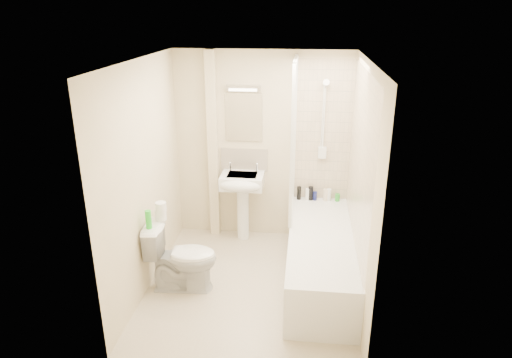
# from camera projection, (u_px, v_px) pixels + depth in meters

# --- Properties ---
(floor) EXTENTS (2.50, 2.50, 0.00)m
(floor) POSITION_uv_depth(u_px,v_px,m) (251.00, 285.00, 5.01)
(floor) COLOR beige
(floor) RESTS_ON ground
(wall_back) EXTENTS (2.20, 0.02, 2.40)m
(wall_back) POSITION_uv_depth(u_px,v_px,m) (262.00, 147.00, 5.75)
(wall_back) COLOR beige
(wall_back) RESTS_ON ground
(wall_left) EXTENTS (0.02, 2.50, 2.40)m
(wall_left) POSITION_uv_depth(u_px,v_px,m) (144.00, 179.00, 4.70)
(wall_left) COLOR beige
(wall_left) RESTS_ON ground
(wall_right) EXTENTS (0.02, 2.50, 2.40)m
(wall_right) POSITION_uv_depth(u_px,v_px,m) (361.00, 187.00, 4.47)
(wall_right) COLOR beige
(wall_right) RESTS_ON ground
(ceiling) EXTENTS (2.20, 2.50, 0.02)m
(ceiling) POSITION_uv_depth(u_px,v_px,m) (250.00, 61.00, 4.16)
(ceiling) COLOR white
(ceiling) RESTS_ON wall_back
(tile_back) EXTENTS (0.70, 0.01, 1.75)m
(tile_back) POSITION_uv_depth(u_px,v_px,m) (323.00, 132.00, 5.58)
(tile_back) COLOR beige
(tile_back) RESTS_ON wall_back
(tile_right) EXTENTS (0.01, 2.10, 1.75)m
(tile_right) POSITION_uv_depth(u_px,v_px,m) (360.00, 159.00, 4.58)
(tile_right) COLOR beige
(tile_right) RESTS_ON wall_right
(pipe_boxing) EXTENTS (0.12, 0.12, 2.40)m
(pipe_boxing) POSITION_uv_depth(u_px,v_px,m) (213.00, 147.00, 5.76)
(pipe_boxing) COLOR beige
(pipe_boxing) RESTS_ON ground
(splashback) EXTENTS (0.60, 0.02, 0.30)m
(splashback) POSITION_uv_depth(u_px,v_px,m) (244.00, 160.00, 5.82)
(splashback) COLOR beige
(splashback) RESTS_ON wall_back
(mirror) EXTENTS (0.46, 0.01, 0.60)m
(mirror) POSITION_uv_depth(u_px,v_px,m) (244.00, 118.00, 5.63)
(mirror) COLOR white
(mirror) RESTS_ON wall_back
(strip_light) EXTENTS (0.42, 0.07, 0.07)m
(strip_light) POSITION_uv_depth(u_px,v_px,m) (243.00, 88.00, 5.47)
(strip_light) COLOR silver
(strip_light) RESTS_ON wall_back
(bathtub) EXTENTS (0.70, 2.10, 0.55)m
(bathtub) POSITION_uv_depth(u_px,v_px,m) (320.00, 256.00, 5.02)
(bathtub) COLOR white
(bathtub) RESTS_ON ground
(shower_screen) EXTENTS (0.04, 0.92, 1.80)m
(shower_screen) POSITION_uv_depth(u_px,v_px,m) (293.00, 139.00, 5.20)
(shower_screen) COLOR white
(shower_screen) RESTS_ON bathtub
(shower_fixture) EXTENTS (0.10, 0.16, 0.99)m
(shower_fixture) POSITION_uv_depth(u_px,v_px,m) (324.00, 123.00, 5.49)
(shower_fixture) COLOR white
(shower_fixture) RESTS_ON wall_back
(pedestal_sink) EXTENTS (0.53, 0.49, 1.02)m
(pedestal_sink) POSITION_uv_depth(u_px,v_px,m) (242.00, 189.00, 5.72)
(pedestal_sink) COLOR white
(pedestal_sink) RESTS_ON ground
(bottle_black_a) EXTENTS (0.05, 0.05, 0.17)m
(bottle_black_a) POSITION_uv_depth(u_px,v_px,m) (299.00, 193.00, 5.81)
(bottle_black_a) COLOR black
(bottle_black_a) RESTS_ON bathtub
(bottle_white_a) EXTENTS (0.05, 0.05, 0.15)m
(bottle_white_a) POSITION_uv_depth(u_px,v_px,m) (307.00, 194.00, 5.81)
(bottle_white_a) COLOR white
(bottle_white_a) RESTS_ON bathtub
(bottle_black_b) EXTENTS (0.06, 0.06, 0.18)m
(bottle_black_b) POSITION_uv_depth(u_px,v_px,m) (311.00, 193.00, 5.80)
(bottle_black_b) COLOR black
(bottle_black_b) RESTS_ON bathtub
(bottle_blue) EXTENTS (0.05, 0.05, 0.11)m
(bottle_blue) POSITION_uv_depth(u_px,v_px,m) (315.00, 196.00, 5.80)
(bottle_blue) COLOR navy
(bottle_blue) RESTS_ON bathtub
(bottle_cream) EXTENTS (0.07, 0.07, 0.15)m
(bottle_cream) POSITION_uv_depth(u_px,v_px,m) (326.00, 195.00, 5.78)
(bottle_cream) COLOR beige
(bottle_cream) RESTS_ON bathtub
(bottle_white_b) EXTENTS (0.06, 0.06, 0.16)m
(bottle_white_b) POSITION_uv_depth(u_px,v_px,m) (329.00, 195.00, 5.78)
(bottle_white_b) COLOR white
(bottle_white_b) RESTS_ON bathtub
(bottle_green) EXTENTS (0.06, 0.06, 0.09)m
(bottle_green) POSITION_uv_depth(u_px,v_px,m) (337.00, 198.00, 5.78)
(bottle_green) COLOR green
(bottle_green) RESTS_ON bathtub
(toilet) EXTENTS (0.51, 0.79, 0.75)m
(toilet) POSITION_uv_depth(u_px,v_px,m) (182.00, 257.00, 4.84)
(toilet) COLOR white
(toilet) RESTS_ON ground
(toilet_roll_lower) EXTENTS (0.12, 0.12, 0.11)m
(toilet_roll_lower) POSITION_uv_depth(u_px,v_px,m) (161.00, 215.00, 4.81)
(toilet_roll_lower) COLOR white
(toilet_roll_lower) RESTS_ON toilet
(toilet_roll_upper) EXTENTS (0.11, 0.11, 0.09)m
(toilet_roll_upper) POSITION_uv_depth(u_px,v_px,m) (161.00, 207.00, 4.75)
(toilet_roll_upper) COLOR white
(toilet_roll_upper) RESTS_ON toilet_roll_lower
(green_bottle) EXTENTS (0.06, 0.06, 0.19)m
(green_bottle) POSITION_uv_depth(u_px,v_px,m) (148.00, 220.00, 4.61)
(green_bottle) COLOR green
(green_bottle) RESTS_ON toilet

